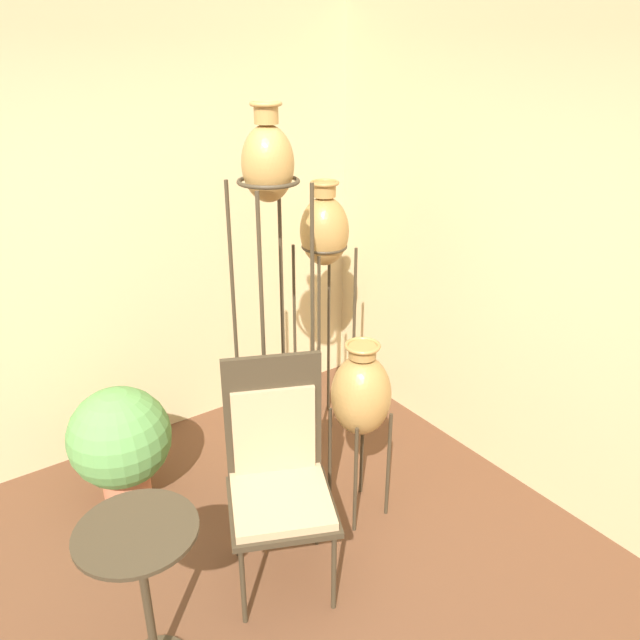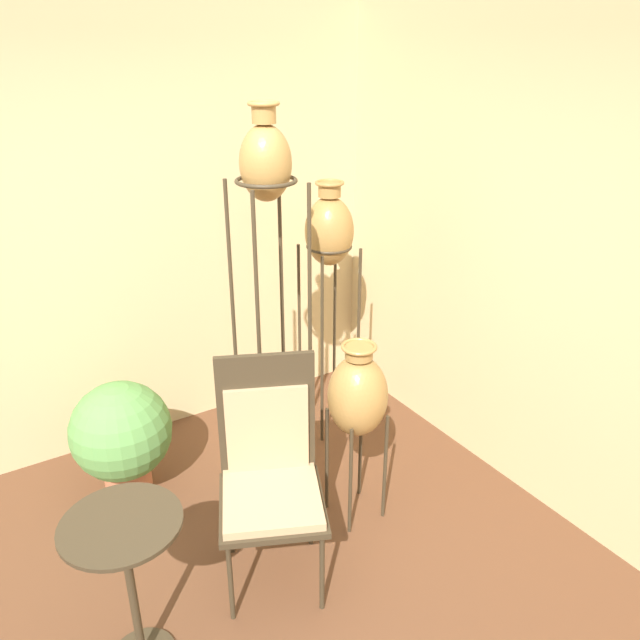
# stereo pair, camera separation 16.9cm
# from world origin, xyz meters

# --- Properties ---
(wall_back) EXTENTS (8.14, 0.06, 2.70)m
(wall_back) POSITION_xyz_m (0.00, 2.10, 1.35)
(wall_back) COLOR #D1B784
(wall_back) RESTS_ON ground_plane
(wall_right) EXTENTS (0.06, 8.14, 2.70)m
(wall_right) POSITION_xyz_m (2.10, 0.00, 1.35)
(wall_right) COLOR #D1B784
(wall_right) RESTS_ON ground_plane
(vase_stand_tall) EXTENTS (0.31, 0.31, 2.19)m
(vase_stand_tall) POSITION_xyz_m (0.80, 0.99, 1.82)
(vase_stand_tall) COLOR #382D1E
(vase_stand_tall) RESTS_ON ground_plane
(vase_stand_medium) EXTENTS (0.30, 0.30, 1.69)m
(vase_stand_medium) POSITION_xyz_m (1.46, 1.46, 1.36)
(vase_stand_medium) COLOR #382D1E
(vase_stand_medium) RESTS_ON ground_plane
(vase_stand_short) EXTENTS (0.32, 0.32, 1.05)m
(vase_stand_short) POSITION_xyz_m (1.11, 0.64, 0.76)
(vase_stand_short) COLOR #382D1E
(vase_stand_short) RESTS_ON ground_plane
(chair) EXTENTS (0.65, 0.65, 1.13)m
(chair) POSITION_xyz_m (0.53, 0.55, 0.61)
(chair) COLOR #382D1E
(chair) RESTS_ON ground_plane
(side_table) EXTENTS (0.47, 0.47, 0.75)m
(side_table) POSITION_xyz_m (-0.20, 0.37, 0.55)
(side_table) COLOR #382D1E
(side_table) RESTS_ON ground_plane
(potted_plant) EXTENTS (0.57, 0.57, 0.70)m
(potted_plant) POSITION_xyz_m (0.08, 1.50, 0.39)
(potted_plant) COLOR #B26647
(potted_plant) RESTS_ON ground_plane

